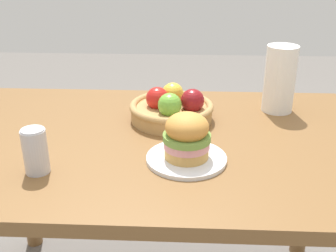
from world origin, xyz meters
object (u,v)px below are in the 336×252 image
(sandwich, at_px, (187,136))
(fruit_basket, at_px, (172,108))
(paper_towel_roll, at_px, (280,79))
(plate, at_px, (186,158))
(soda_can, at_px, (35,151))

(sandwich, xyz_separation_m, fruit_basket, (-0.05, 0.29, -0.03))
(sandwich, bearing_deg, paper_towel_roll, 50.49)
(plate, relative_size, fruit_basket, 0.79)
(paper_towel_roll, bearing_deg, plate, -129.51)
(soda_can, height_order, paper_towel_roll, paper_towel_roll)
(sandwich, height_order, fruit_basket, sandwich)
(soda_can, xyz_separation_m, fruit_basket, (0.35, 0.37, -0.02))
(paper_towel_roll, bearing_deg, sandwich, -129.51)
(fruit_basket, bearing_deg, plate, -79.69)
(fruit_basket, bearing_deg, sandwich, -79.69)
(fruit_basket, bearing_deg, soda_can, -133.04)
(plate, xyz_separation_m, sandwich, (0.00, 0.00, 0.07))
(sandwich, xyz_separation_m, soda_can, (-0.40, -0.08, -0.01))
(plate, bearing_deg, sandwich, 0.00)
(plate, height_order, soda_can, soda_can)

